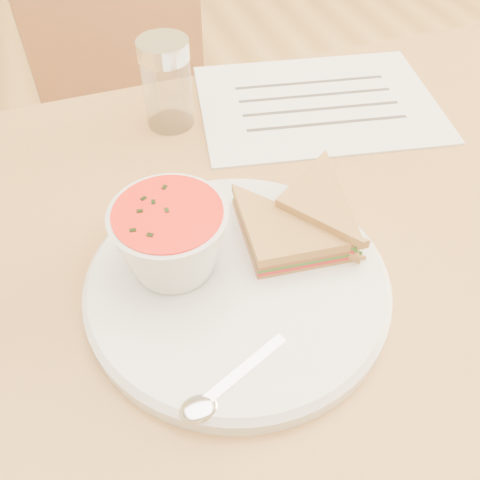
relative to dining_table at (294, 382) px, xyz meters
name	(u,v)px	position (x,y,z in m)	size (l,w,h in m)	color
floor	(281,465)	(0.00, 0.00, -0.38)	(5.00, 6.00, 0.01)	olive
dining_table	(294,382)	(0.00, 0.00, 0.00)	(1.00, 0.70, 0.75)	olive
chair_far	(154,133)	(-0.08, 0.63, 0.08)	(0.41, 0.41, 0.91)	brown
plate	(237,285)	(-0.12, -0.06, 0.38)	(0.30, 0.30, 0.02)	silver
soup_bowl	(171,242)	(-0.17, -0.02, 0.43)	(0.11, 0.11, 0.08)	silver
sandwich_half_a	(258,273)	(-0.10, -0.07, 0.41)	(0.11, 0.11, 0.03)	#B88C40
sandwich_half_b	(275,210)	(-0.06, -0.01, 0.42)	(0.10, 0.10, 0.03)	#B88C40
spoon	(242,372)	(-0.15, -0.16, 0.40)	(0.16, 0.03, 0.01)	silver
paper_menu	(318,103)	(0.10, 0.22, 0.38)	(0.33, 0.25, 0.00)	silver
condiment_shaker	(167,84)	(-0.11, 0.24, 0.43)	(0.07, 0.07, 0.12)	silver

